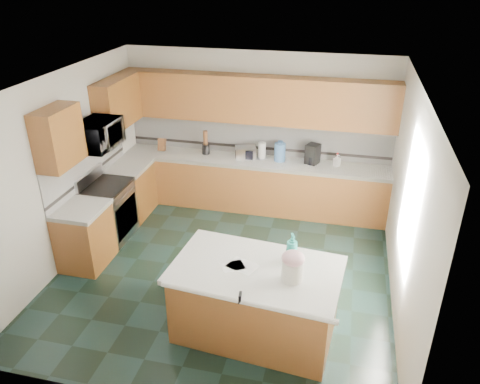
% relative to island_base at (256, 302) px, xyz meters
% --- Properties ---
extents(floor, '(4.60, 4.60, 0.00)m').
position_rel_island_base_xyz_m(floor, '(-0.67, 1.07, -0.43)').
color(floor, black).
rests_on(floor, ground).
extents(ceiling, '(4.60, 4.60, 0.00)m').
position_rel_island_base_xyz_m(ceiling, '(-0.67, 1.07, 2.27)').
color(ceiling, white).
rests_on(ceiling, ground).
extents(wall_back, '(4.60, 0.04, 2.70)m').
position_rel_island_base_xyz_m(wall_back, '(-0.67, 3.39, 0.92)').
color(wall_back, silver).
rests_on(wall_back, ground).
extents(wall_front, '(4.60, 0.04, 2.70)m').
position_rel_island_base_xyz_m(wall_front, '(-0.67, -1.25, 0.92)').
color(wall_front, silver).
rests_on(wall_front, ground).
extents(wall_left, '(0.04, 4.60, 2.70)m').
position_rel_island_base_xyz_m(wall_left, '(-2.99, 1.07, 0.92)').
color(wall_left, silver).
rests_on(wall_left, ground).
extents(wall_right, '(0.04, 4.60, 2.70)m').
position_rel_island_base_xyz_m(wall_right, '(1.65, 1.07, 0.92)').
color(wall_right, silver).
rests_on(wall_right, ground).
extents(back_base_cab, '(4.60, 0.60, 0.86)m').
position_rel_island_base_xyz_m(back_base_cab, '(-0.67, 3.07, 0.00)').
color(back_base_cab, '#4B2B0D').
rests_on(back_base_cab, ground).
extents(back_countertop, '(4.60, 0.64, 0.06)m').
position_rel_island_base_xyz_m(back_countertop, '(-0.67, 3.07, 0.46)').
color(back_countertop, white).
rests_on(back_countertop, back_base_cab).
extents(back_upper_cab, '(4.60, 0.33, 0.78)m').
position_rel_island_base_xyz_m(back_upper_cab, '(-0.67, 3.20, 1.51)').
color(back_upper_cab, '#4B2B0D').
rests_on(back_upper_cab, wall_back).
extents(back_backsplash, '(4.60, 0.02, 0.63)m').
position_rel_island_base_xyz_m(back_backsplash, '(-0.67, 3.36, 0.81)').
color(back_backsplash, silver).
rests_on(back_backsplash, back_countertop).
extents(back_accent_band, '(4.60, 0.01, 0.05)m').
position_rel_island_base_xyz_m(back_accent_band, '(-0.67, 3.35, 0.61)').
color(back_accent_band, black).
rests_on(back_accent_band, back_countertop).
extents(left_base_cab_rear, '(0.60, 0.82, 0.86)m').
position_rel_island_base_xyz_m(left_base_cab_rear, '(-2.67, 2.36, 0.00)').
color(left_base_cab_rear, '#4B2B0D').
rests_on(left_base_cab_rear, ground).
extents(left_counter_rear, '(0.64, 0.82, 0.06)m').
position_rel_island_base_xyz_m(left_counter_rear, '(-2.67, 2.36, 0.46)').
color(left_counter_rear, white).
rests_on(left_counter_rear, left_base_cab_rear).
extents(left_base_cab_front, '(0.60, 0.72, 0.86)m').
position_rel_island_base_xyz_m(left_base_cab_front, '(-2.67, 0.83, 0.00)').
color(left_base_cab_front, '#4B2B0D').
rests_on(left_base_cab_front, ground).
extents(left_counter_front, '(0.64, 0.72, 0.06)m').
position_rel_island_base_xyz_m(left_counter_front, '(-2.67, 0.83, 0.46)').
color(left_counter_front, white).
rests_on(left_counter_front, left_base_cab_front).
extents(left_backsplash, '(0.02, 2.30, 0.63)m').
position_rel_island_base_xyz_m(left_backsplash, '(-2.96, 1.62, 0.81)').
color(left_backsplash, silver).
rests_on(left_backsplash, wall_left).
extents(left_accent_band, '(0.01, 2.30, 0.05)m').
position_rel_island_base_xyz_m(left_accent_band, '(-2.95, 1.62, 0.61)').
color(left_accent_band, black).
rests_on(left_accent_band, wall_left).
extents(left_upper_cab_rear, '(0.33, 1.09, 0.78)m').
position_rel_island_base_xyz_m(left_upper_cab_rear, '(-2.81, 2.49, 1.51)').
color(left_upper_cab_rear, '#4B2B0D').
rests_on(left_upper_cab_rear, wall_left).
extents(left_upper_cab_front, '(0.33, 0.72, 0.78)m').
position_rel_island_base_xyz_m(left_upper_cab_front, '(-2.81, 0.83, 1.51)').
color(left_upper_cab_front, '#4B2B0D').
rests_on(left_upper_cab_front, wall_left).
extents(range_body, '(0.60, 0.76, 0.88)m').
position_rel_island_base_xyz_m(range_body, '(-2.67, 1.57, 0.01)').
color(range_body, '#B7B7BC').
rests_on(range_body, ground).
extents(range_oven_door, '(0.02, 0.68, 0.55)m').
position_rel_island_base_xyz_m(range_oven_door, '(-2.38, 1.57, -0.03)').
color(range_oven_door, black).
rests_on(range_oven_door, range_body).
extents(range_cooktop, '(0.62, 0.78, 0.04)m').
position_rel_island_base_xyz_m(range_cooktop, '(-2.67, 1.57, 0.47)').
color(range_cooktop, black).
rests_on(range_cooktop, range_body).
extents(range_handle, '(0.02, 0.66, 0.02)m').
position_rel_island_base_xyz_m(range_handle, '(-2.35, 1.57, 0.35)').
color(range_handle, '#B7B7BC').
rests_on(range_handle, range_body).
extents(range_backguard, '(0.06, 0.76, 0.18)m').
position_rel_island_base_xyz_m(range_backguard, '(-2.93, 1.57, 0.59)').
color(range_backguard, '#B7B7BC').
rests_on(range_backguard, range_body).
extents(microwave, '(0.50, 0.73, 0.41)m').
position_rel_island_base_xyz_m(microwave, '(-2.67, 1.57, 1.30)').
color(microwave, '#B7B7BC').
rests_on(microwave, wall_left).
extents(island_base, '(1.87, 1.18, 0.86)m').
position_rel_island_base_xyz_m(island_base, '(0.00, 0.00, 0.00)').
color(island_base, '#4B2B0D').
rests_on(island_base, ground).
extents(island_top, '(1.98, 1.29, 0.06)m').
position_rel_island_base_xyz_m(island_top, '(0.00, 0.00, 0.46)').
color(island_top, white).
rests_on(island_top, island_base).
extents(island_bullnose, '(1.88, 0.24, 0.06)m').
position_rel_island_base_xyz_m(island_bullnose, '(0.00, -0.56, 0.46)').
color(island_bullnose, white).
rests_on(island_bullnose, island_base).
extents(treat_jar, '(0.29, 0.29, 0.24)m').
position_rel_island_base_xyz_m(treat_jar, '(0.41, -0.12, 0.61)').
color(treat_jar, silver).
rests_on(treat_jar, island_top).
extents(treat_jar_lid, '(0.25, 0.25, 0.15)m').
position_rel_island_base_xyz_m(treat_jar_lid, '(0.41, -0.12, 0.77)').
color(treat_jar_lid, '#E8ABB9').
rests_on(treat_jar_lid, treat_jar).
extents(treat_jar_knob, '(0.08, 0.03, 0.03)m').
position_rel_island_base_xyz_m(treat_jar_knob, '(0.41, -0.12, 0.82)').
color(treat_jar_knob, tan).
rests_on(treat_jar_knob, treat_jar_lid).
extents(treat_jar_knob_end_l, '(0.04, 0.04, 0.04)m').
position_rel_island_base_xyz_m(treat_jar_knob_end_l, '(0.37, -0.12, 0.82)').
color(treat_jar_knob_end_l, tan).
rests_on(treat_jar_knob_end_l, treat_jar_lid).
extents(treat_jar_knob_end_r, '(0.04, 0.04, 0.04)m').
position_rel_island_base_xyz_m(treat_jar_knob_end_r, '(0.46, -0.12, 0.82)').
color(treat_jar_knob_end_r, tan).
rests_on(treat_jar_knob_end_r, treat_jar_lid).
extents(soap_bottle_island, '(0.19, 0.19, 0.36)m').
position_rel_island_base_xyz_m(soap_bottle_island, '(0.36, 0.21, 0.67)').
color(soap_bottle_island, teal).
rests_on(soap_bottle_island, island_top).
extents(paper_sheet_a, '(0.32, 0.30, 0.00)m').
position_rel_island_base_xyz_m(paper_sheet_a, '(-0.27, -0.03, 0.49)').
color(paper_sheet_a, white).
rests_on(paper_sheet_a, island_top).
extents(paper_sheet_b, '(0.39, 0.34, 0.00)m').
position_rel_island_base_xyz_m(paper_sheet_b, '(-0.16, 0.00, 0.49)').
color(paper_sheet_b, white).
rests_on(paper_sheet_b, island_top).
extents(clamp_body, '(0.04, 0.09, 0.08)m').
position_rel_island_base_xyz_m(clamp_body, '(-0.06, -0.54, 0.50)').
color(clamp_body, black).
rests_on(clamp_body, island_top).
extents(clamp_handle, '(0.01, 0.06, 0.01)m').
position_rel_island_base_xyz_m(clamp_handle, '(-0.06, -0.60, 0.48)').
color(clamp_handle, black).
rests_on(clamp_handle, island_top).
extents(knife_block, '(0.13, 0.17, 0.24)m').
position_rel_island_base_xyz_m(knife_block, '(-2.36, 3.12, 0.60)').
color(knife_block, '#472814').
rests_on(knife_block, back_countertop).
extents(utensil_crock, '(0.14, 0.14, 0.17)m').
position_rel_island_base_xyz_m(utensil_crock, '(-1.55, 3.15, 0.58)').
color(utensil_crock, black).
rests_on(utensil_crock, back_countertop).
extents(utensil_bundle, '(0.08, 0.08, 0.25)m').
position_rel_island_base_xyz_m(utensil_bundle, '(-1.55, 3.15, 0.79)').
color(utensil_bundle, '#472814').
rests_on(utensil_bundle, utensil_crock).
extents(toaster_oven, '(0.40, 0.33, 0.20)m').
position_rel_island_base_xyz_m(toaster_oven, '(-0.82, 3.12, 0.59)').
color(toaster_oven, '#B7B7BC').
rests_on(toaster_oven, back_countertop).
extents(toaster_oven_door, '(0.31, 0.01, 0.16)m').
position_rel_island_base_xyz_m(toaster_oven_door, '(-0.82, 3.01, 0.59)').
color(toaster_oven_door, black).
rests_on(toaster_oven_door, toaster_oven).
extents(paper_towel, '(0.13, 0.13, 0.29)m').
position_rel_island_base_xyz_m(paper_towel, '(-0.54, 3.17, 0.63)').
color(paper_towel, white).
rests_on(paper_towel, back_countertop).
extents(paper_towel_base, '(0.19, 0.19, 0.01)m').
position_rel_island_base_xyz_m(paper_towel_base, '(-0.54, 3.17, 0.50)').
color(paper_towel_base, '#B7B7BC').
rests_on(paper_towel_base, back_countertop).
extents(water_jug, '(0.19, 0.19, 0.31)m').
position_rel_island_base_xyz_m(water_jug, '(-0.23, 3.13, 0.65)').
color(water_jug, '#4D7EBD').
rests_on(water_jug, back_countertop).
extents(water_jug_neck, '(0.09, 0.09, 0.04)m').
position_rel_island_base_xyz_m(water_jug_neck, '(-0.23, 3.13, 0.82)').
color(water_jug_neck, '#4D7EBD').
rests_on(water_jug_neck, water_jug).
extents(coffee_maker, '(0.26, 0.28, 0.33)m').
position_rel_island_base_xyz_m(coffee_maker, '(0.33, 3.15, 0.66)').
color(coffee_maker, black).
rests_on(coffee_maker, back_countertop).
extents(coffee_carafe, '(0.14, 0.14, 0.14)m').
position_rel_island_base_xyz_m(coffee_carafe, '(0.33, 3.10, 0.56)').
color(coffee_carafe, black).
rests_on(coffee_carafe, back_countertop).
extents(soap_bottle_back, '(0.13, 0.13, 0.21)m').
position_rel_island_base_xyz_m(soap_bottle_back, '(0.73, 3.12, 0.59)').
color(soap_bottle_back, white).
rests_on(soap_bottle_back, back_countertop).
extents(soap_back_cap, '(0.02, 0.02, 0.03)m').
position_rel_island_base_xyz_m(soap_back_cap, '(0.73, 3.12, 0.71)').
color(soap_back_cap, red).
rests_on(soap_back_cap, soap_bottle_back).
extents(window_light_proxy, '(0.02, 1.40, 1.10)m').
position_rel_island_base_xyz_m(window_light_proxy, '(1.62, 0.87, 1.07)').
color(window_light_proxy, white).
rests_on(window_light_proxy, wall_right).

